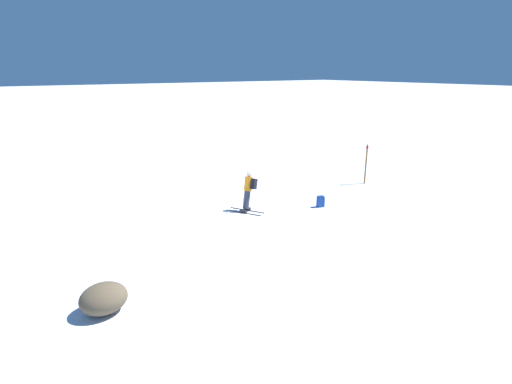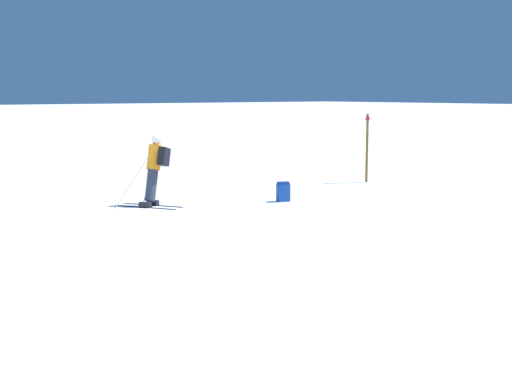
% 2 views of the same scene
% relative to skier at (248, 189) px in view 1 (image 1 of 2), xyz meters
% --- Properties ---
extents(ground_plane, '(300.00, 300.00, 0.00)m').
position_rel_skier_xyz_m(ground_plane, '(1.71, 0.09, -0.96)').
color(ground_plane, white).
extents(skier, '(1.43, 1.65, 1.75)m').
position_rel_skier_xyz_m(skier, '(0.00, 0.00, 0.00)').
color(skier, black).
rests_on(skier, ground).
extents(spare_backpack, '(0.35, 0.30, 0.50)m').
position_rel_skier_xyz_m(spare_backpack, '(-2.86, 1.45, -0.71)').
color(spare_backpack, '#194293').
rests_on(spare_backpack, ground).
extents(exposed_boulder_0, '(1.18, 1.00, 0.76)m').
position_rel_skier_xyz_m(exposed_boulder_0, '(7.15, 4.24, -0.57)').
color(exposed_boulder_0, brown).
rests_on(exposed_boulder_0, ground).
extents(trail_marker, '(0.13, 0.13, 2.10)m').
position_rel_skier_xyz_m(trail_marker, '(-7.42, 0.01, 0.19)').
color(trail_marker, brown).
rests_on(trail_marker, ground).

